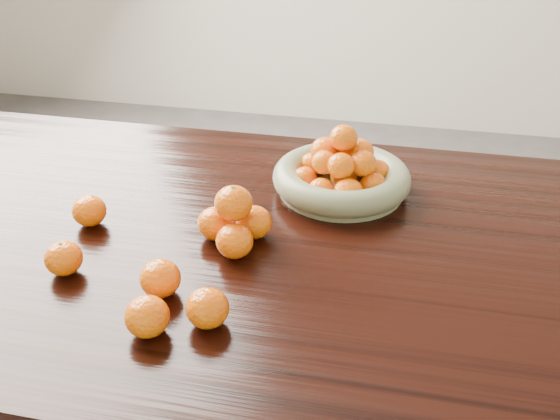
% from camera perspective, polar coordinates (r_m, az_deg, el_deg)
% --- Properties ---
extents(dining_table, '(2.00, 1.00, 0.75)m').
position_cam_1_polar(dining_table, '(1.26, 1.32, -6.33)').
color(dining_table, black).
rests_on(dining_table, ground).
extents(fruit_bowl, '(0.30, 0.30, 0.16)m').
position_cam_1_polar(fruit_bowl, '(1.38, 5.68, 3.25)').
color(fruit_bowl, '#6D7354').
rests_on(fruit_bowl, dining_table).
extents(orange_pyramid, '(0.14, 0.14, 0.12)m').
position_cam_1_polar(orange_pyramid, '(1.19, -4.20, -1.11)').
color(orange_pyramid, orange).
rests_on(orange_pyramid, dining_table).
extents(loose_orange_0, '(0.07, 0.07, 0.06)m').
position_cam_1_polar(loose_orange_0, '(1.18, -19.18, -4.19)').
color(loose_orange_0, orange).
rests_on(loose_orange_0, dining_table).
extents(loose_orange_1, '(0.07, 0.07, 0.07)m').
position_cam_1_polar(loose_orange_1, '(1.08, -10.90, -6.15)').
color(loose_orange_1, orange).
rests_on(loose_orange_1, dining_table).
extents(loose_orange_2, '(0.07, 0.07, 0.07)m').
position_cam_1_polar(loose_orange_2, '(1.00, -12.05, -9.51)').
color(loose_orange_2, orange).
rests_on(loose_orange_2, dining_table).
extents(loose_orange_3, '(0.07, 0.07, 0.06)m').
position_cam_1_polar(loose_orange_3, '(1.31, -17.05, -0.06)').
color(loose_orange_3, orange).
rests_on(loose_orange_3, dining_table).
extents(loose_orange_4, '(0.07, 0.07, 0.07)m').
position_cam_1_polar(loose_orange_4, '(1.00, -6.66, -8.90)').
color(loose_orange_4, orange).
rests_on(loose_orange_4, dining_table).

